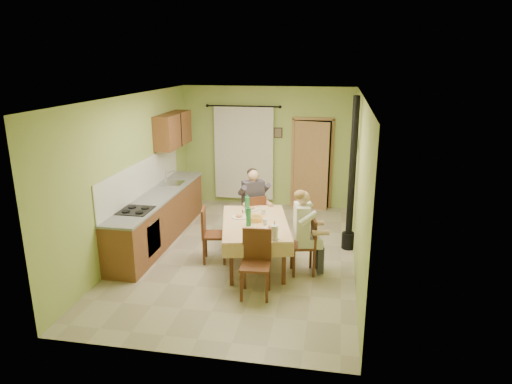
% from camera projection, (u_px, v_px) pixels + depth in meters
% --- Properties ---
extents(floor, '(4.00, 6.00, 0.01)m').
position_uv_depth(floor, '(241.00, 254.00, 8.26)').
color(floor, tan).
rests_on(floor, ground).
extents(room_shell, '(4.04, 6.04, 2.82)m').
position_uv_depth(room_shell, '(241.00, 155.00, 7.75)').
color(room_shell, '#A3B95F').
rests_on(room_shell, ground).
extents(kitchen_run, '(0.64, 3.64, 1.56)m').
position_uv_depth(kitchen_run, '(159.00, 216.00, 8.80)').
color(kitchen_run, brown).
rests_on(kitchen_run, ground).
extents(upper_cabinets, '(0.35, 1.40, 0.70)m').
position_uv_depth(upper_cabinets, '(173.00, 130.00, 9.63)').
color(upper_cabinets, brown).
rests_on(upper_cabinets, room_shell).
extents(curtain, '(1.70, 0.07, 2.22)m').
position_uv_depth(curtain, '(244.00, 153.00, 10.74)').
color(curtain, black).
rests_on(curtain, ground).
extents(doorway, '(0.96, 0.25, 2.15)m').
position_uv_depth(doorway, '(311.00, 164.00, 10.55)').
color(doorway, black).
rests_on(doorway, ground).
extents(dining_table, '(1.47, 2.01, 0.76)m').
position_uv_depth(dining_table, '(255.00, 243.00, 7.77)').
color(dining_table, tan).
rests_on(dining_table, ground).
extents(tableware, '(0.92, 1.53, 0.33)m').
position_uv_depth(tableware, '(256.00, 220.00, 7.56)').
color(tableware, white).
rests_on(tableware, dining_table).
extents(chair_far, '(0.51, 0.51, 0.92)m').
position_uv_depth(chair_far, '(254.00, 226.00, 8.80)').
color(chair_far, '#562B17').
rests_on(chair_far, ground).
extents(chair_near, '(0.46, 0.46, 0.99)m').
position_uv_depth(chair_near, '(256.00, 277.00, 6.74)').
color(chair_near, '#562B17').
rests_on(chair_near, ground).
extents(chair_right, '(0.46, 0.46, 0.94)m').
position_uv_depth(chair_right, '(303.00, 256.00, 7.46)').
color(chair_right, '#562B17').
rests_on(chair_right, ground).
extents(chair_left, '(0.47, 0.47, 0.96)m').
position_uv_depth(chair_left, '(214.00, 245.00, 7.90)').
color(chair_left, '#562B17').
rests_on(chair_left, ground).
extents(man_far, '(0.65, 0.63, 1.39)m').
position_uv_depth(man_far, '(254.00, 197.00, 8.65)').
color(man_far, '#38333D').
rests_on(man_far, chair_far).
extents(man_right, '(0.54, 0.63, 1.39)m').
position_uv_depth(man_right, '(304.00, 222.00, 7.29)').
color(man_right, silver).
rests_on(man_right, chair_right).
extents(stove_flue, '(0.24, 0.24, 2.80)m').
position_uv_depth(stove_flue, '(351.00, 196.00, 8.22)').
color(stove_flue, black).
rests_on(stove_flue, ground).
extents(picture_back, '(0.19, 0.03, 0.23)m').
position_uv_depth(picture_back, '(278.00, 133.00, 10.53)').
color(picture_back, black).
rests_on(picture_back, room_shell).
extents(picture_right, '(0.03, 0.31, 0.21)m').
position_uv_depth(picture_right, '(357.00, 145.00, 8.54)').
color(picture_right, brown).
rests_on(picture_right, room_shell).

